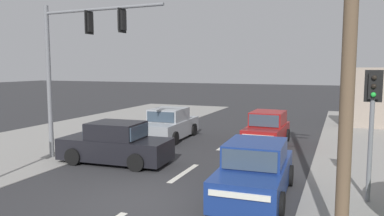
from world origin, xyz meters
name	(u,v)px	position (x,y,z in m)	size (l,w,h in m)	color
ground_plane	(141,202)	(0.00, 0.00, 0.00)	(140.00, 140.00, 0.00)	#303033
lane_dash_mid	(184,173)	(0.00, 3.00, 0.00)	(0.20, 2.40, 0.01)	silver
lane_dash_far	(226,145)	(0.00, 8.00, 0.00)	(0.20, 2.40, 0.01)	silver
kerb_left_verge	(20,147)	(-8.50, 4.00, 0.01)	(8.00, 40.00, 0.02)	gray
traffic_signal_mast	(73,53)	(-4.54, 3.03, 4.15)	(5.29, 0.52, 6.00)	slate
pedestal_signal_right_kerb	(372,113)	(5.70, 2.29, 2.42)	(0.44, 0.29, 3.56)	slate
sedan_kerbside_parked	(169,125)	(-3.11, 8.39, 0.70)	(1.99, 4.29, 1.56)	#A3A8AD
hatchback_oncoming_near	(267,129)	(1.72, 8.99, 0.70)	(1.83, 3.67, 1.53)	maroon
sedan_oncoming_mid	(255,172)	(2.76, 1.64, 0.70)	(2.02, 4.30, 1.56)	navy
sedan_receding_far	(116,144)	(-2.98, 3.35, 0.70)	(4.32, 2.06, 1.56)	black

